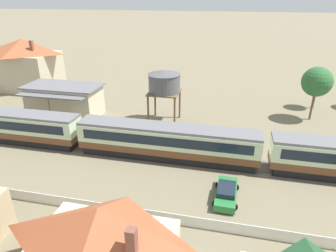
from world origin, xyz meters
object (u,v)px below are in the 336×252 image
object	(u,v)px
station_building	(65,100)
yard_tree_0	(317,82)
station_house_terracotta_roof	(26,64)
water_tower	(164,82)
yard_tree_1	(318,80)
cottage_terracotta_roof	(102,242)
passenger_train	(169,141)
parked_car_green	(226,193)

from	to	relation	value
station_building	yard_tree_0	distance (m)	36.59
station_house_terracotta_roof	station_building	bearing A→B (deg)	-38.28
water_tower	yard_tree_1	distance (m)	24.71
cottage_terracotta_roof	water_tower	bearing A→B (deg)	94.74
passenger_train	cottage_terracotta_roof	bearing A→B (deg)	-92.92
station_building	parked_car_green	size ratio (longest dim) A/B	2.38
parked_car_green	station_house_terracotta_roof	bearing A→B (deg)	57.33
parked_car_green	yard_tree_1	bearing A→B (deg)	-23.68
parked_car_green	yard_tree_0	world-z (taller)	yard_tree_0
passenger_train	station_building	bearing A→B (deg)	152.92
station_house_terracotta_roof	yard_tree_0	bearing A→B (deg)	-5.34
cottage_terracotta_roof	yard_tree_0	distance (m)	36.73
station_house_terracotta_roof	passenger_train	bearing A→B (deg)	-32.34
passenger_train	station_house_terracotta_roof	size ratio (longest dim) A/B	5.31
water_tower	yard_tree_0	world-z (taller)	yard_tree_0
water_tower	cottage_terracotta_roof	world-z (taller)	water_tower
cottage_terracotta_roof	yard_tree_0	bearing A→B (deg)	59.49
yard_tree_1	passenger_train	bearing A→B (deg)	-132.53
water_tower	station_house_terracotta_roof	bearing A→B (deg)	160.90
parked_car_green	passenger_train	bearing A→B (deg)	49.51
water_tower	station_building	bearing A→B (deg)	-176.19
cottage_terracotta_roof	passenger_train	bearing A→B (deg)	87.08
water_tower	cottage_terracotta_roof	bearing A→B (deg)	-85.26
station_house_terracotta_roof	water_tower	distance (m)	30.92
cottage_terracotta_roof	parked_car_green	size ratio (longest dim) A/B	2.03
parked_car_green	yard_tree_1	world-z (taller)	yard_tree_1
passenger_train	station_house_terracotta_roof	bearing A→B (deg)	147.66
station_house_terracotta_roof	water_tower	xyz separation A→B (m)	(29.20, -10.11, 0.96)
yard_tree_0	station_building	bearing A→B (deg)	-169.81
water_tower	passenger_train	bearing A→B (deg)	-73.83
station_house_terracotta_roof	yard_tree_0	size ratio (longest dim) A/B	1.50
parked_car_green	yard_tree_0	bearing A→B (deg)	-25.85
station_building	cottage_terracotta_roof	size ratio (longest dim) A/B	1.17
station_house_terracotta_roof	cottage_terracotta_roof	distance (m)	47.96
parked_car_green	yard_tree_1	distance (m)	30.01
station_building	yard_tree_0	bearing A→B (deg)	10.19
yard_tree_1	water_tower	bearing A→B (deg)	-154.23
passenger_train	water_tower	xyz separation A→B (m)	(-2.97, 10.26, 3.66)
passenger_train	station_building	size ratio (longest dim) A/B	5.53
water_tower	parked_car_green	size ratio (longest dim) A/B	1.58
cottage_terracotta_roof	yard_tree_0	world-z (taller)	yard_tree_0
station_building	cottage_terracotta_roof	distance (m)	30.48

